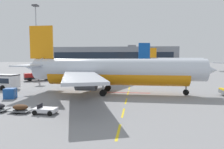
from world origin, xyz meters
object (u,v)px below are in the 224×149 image
(airliner_mid_left, at_px, (109,65))
(airliner_far_right, at_px, (175,62))
(airliner_foreground, at_px, (114,71))
(uld_cargo_container, at_px, (10,93))
(baggage_train, at_px, (9,108))
(apron_light_mast_near, at_px, (36,32))
(fuel_service_truck, at_px, (39,75))

(airliner_mid_left, distance_m, airliner_far_right, 55.63)
(airliner_foreground, xyz_separation_m, uld_cargo_container, (-15.60, -6.40, -3.15))
(baggage_train, xyz_separation_m, uld_cargo_container, (-4.80, 7.44, 0.27))
(airliner_far_right, distance_m, apron_light_mast_near, 77.60)
(fuel_service_truck, relative_size, apron_light_mast_near, 0.29)
(fuel_service_truck, bearing_deg, uld_cargo_container, -72.95)
(apron_light_mast_near, bearing_deg, fuel_service_truck, -61.56)
(airliner_foreground, relative_size, fuel_service_truck, 4.92)
(airliner_mid_left, bearing_deg, baggage_train, -95.46)
(baggage_train, height_order, apron_light_mast_near, apron_light_mast_near)
(airliner_far_right, height_order, baggage_train, airliner_far_right)
(airliner_far_right, bearing_deg, fuel_service_truck, -126.11)
(apron_light_mast_near, bearing_deg, baggage_train, -66.59)
(uld_cargo_container, height_order, apron_light_mast_near, apron_light_mast_near)
(airliner_mid_left, xyz_separation_m, apron_light_mast_near, (-24.00, -7.30, 11.20))
(fuel_service_truck, xyz_separation_m, apron_light_mast_near, (-7.04, 13.00, 13.33))
(airliner_far_right, distance_m, fuel_service_truck, 82.03)
(airliner_mid_left, bearing_deg, airliner_foreground, -81.07)
(airliner_mid_left, xyz_separation_m, baggage_train, (-4.91, -51.38, -3.24))
(baggage_train, bearing_deg, fuel_service_truck, 111.19)
(airliner_far_right, xyz_separation_m, fuel_service_truck, (-48.32, -66.25, -2.27))
(baggage_train, height_order, uld_cargo_container, uld_cargo_container)
(airliner_foreground, bearing_deg, apron_light_mast_near, 134.67)
(airliner_foreground, bearing_deg, airliner_mid_left, 98.93)
(uld_cargo_container, bearing_deg, airliner_far_right, 65.44)
(uld_cargo_container, bearing_deg, apron_light_mast_near, 111.31)
(airliner_foreground, distance_m, uld_cargo_container, 17.16)
(airliner_mid_left, relative_size, apron_light_mast_near, 1.38)
(baggage_train, bearing_deg, apron_light_mast_near, 113.41)
(airliner_foreground, xyz_separation_m, fuel_service_truck, (-22.85, 17.24, -2.30))
(uld_cargo_container, distance_m, apron_light_mast_near, 41.81)
(airliner_mid_left, bearing_deg, uld_cargo_container, -102.46)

